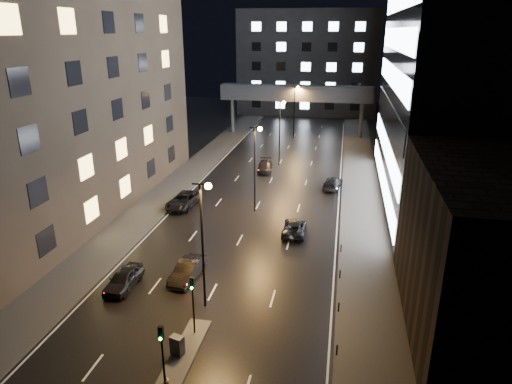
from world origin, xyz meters
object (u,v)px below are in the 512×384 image
at_px(car_away_a, 124,279).
at_px(car_away_b, 188,270).
at_px(car_away_c, 183,200).
at_px(car_toward_b, 333,183).
at_px(car_toward_a, 294,227).
at_px(utility_cabinet, 177,345).
at_px(car_away_d, 265,166).

xyz_separation_m(car_away_a, car_away_b, (4.74, 2.39, 0.01)).
relative_size(car_away_c, car_toward_b, 1.14).
bearing_deg(car_toward_a, utility_cabinet, 74.06).
bearing_deg(car_toward_b, car_away_d, -22.64).
distance_m(car_away_a, car_away_c, 18.53).
height_order(car_toward_a, utility_cabinet, utility_cabinet).
height_order(car_away_d, car_toward_a, car_away_d).
bearing_deg(car_toward_b, car_away_a, 68.64).
distance_m(car_away_d, car_toward_b, 12.00).
distance_m(car_away_b, car_toward_a, 13.55).
bearing_deg(car_toward_b, car_away_b, 74.55).
bearing_deg(car_away_d, car_away_a, -106.05).
height_order(car_away_c, car_away_d, car_away_c).
bearing_deg(car_away_a, car_toward_b, 61.65).
bearing_deg(car_toward_a, car_away_b, 52.81).
bearing_deg(utility_cabinet, car_away_c, 125.54).
height_order(car_toward_a, car_toward_b, car_toward_b).
relative_size(car_toward_b, utility_cabinet, 3.99).
height_order(car_away_b, car_away_d, car_away_b).
relative_size(car_away_d, car_toward_a, 1.03).
distance_m(car_away_a, car_away_b, 5.30).
height_order(car_away_c, car_toward_a, car_away_c).
bearing_deg(car_away_a, utility_cabinet, -43.62).
xyz_separation_m(car_away_c, utility_cabinet, (8.65, -25.63, -0.03)).
relative_size(car_away_c, utility_cabinet, 4.57).
bearing_deg(car_away_b, car_away_a, -147.62).
relative_size(car_away_b, car_away_c, 0.83).
height_order(car_away_b, car_toward_a, car_away_b).
relative_size(car_away_b, car_away_d, 0.95).
xyz_separation_m(car_toward_a, car_toward_b, (3.43, 15.58, 0.06)).
distance_m(car_away_b, car_toward_b, 28.89).
xyz_separation_m(car_away_c, car_toward_b, (17.48, 10.46, -0.07)).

